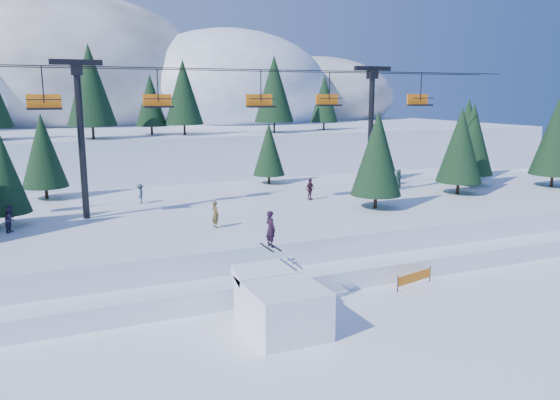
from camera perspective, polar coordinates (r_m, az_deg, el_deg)
name	(u,v)px	position (r m, az deg, el deg)	size (l,w,h in m)	color
ground	(337,339)	(24.98, 6.00, -14.24)	(160.00, 160.00, 0.00)	white
mid_shelf	(217,224)	(40.36, -6.58, -2.49)	(70.00, 22.00, 2.50)	white
berm	(269,273)	(31.47, -1.19, -7.67)	(70.00, 6.00, 1.10)	white
mountain_ridge	(83,100)	(93.19, -19.93, 9.78)	(119.00, 60.00, 26.46)	white
jump_kicker	(281,304)	(25.29, 0.12, -10.82)	(3.27, 4.46, 5.28)	white
chairlift	(232,113)	(39.70, -5.08, 9.09)	(46.00, 3.21, 10.28)	black
conifer_stand	(233,148)	(40.09, -4.93, 5.41)	(62.27, 16.90, 9.19)	black
distant_skiers	(224,196)	(40.05, -5.87, 0.42)	(31.43, 10.44, 1.70)	#322741
banner_near	(414,277)	(31.74, 13.86, -7.86)	(2.78, 0.74, 0.90)	black
banner_far	(460,259)	(35.85, 18.34, -5.91)	(2.71, 0.97, 0.90)	black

